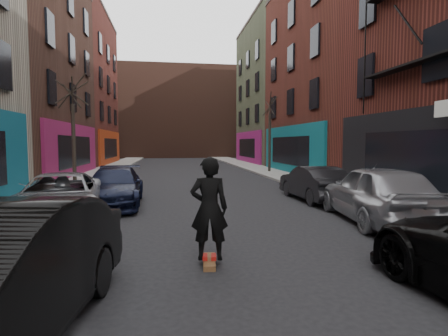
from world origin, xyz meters
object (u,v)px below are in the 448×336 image
object	(u,v)px
parked_right_end	(314,183)
tree_right_far	(270,126)
skateboard	(209,262)
skateboarder	(209,208)
parked_left_end	(114,187)
tree_left_far	(73,121)
parked_left_far	(60,197)
parked_right_far	(377,193)

from	to	relation	value
parked_right_end	tree_right_far	bearing A→B (deg)	-99.43
skateboard	skateboarder	bearing A→B (deg)	0.00
tree_right_far	parked_left_end	bearing A→B (deg)	-127.11
tree_left_far	parked_right_end	world-z (taller)	tree_left_far
tree_left_far	skateboard	world-z (taller)	tree_left_far
parked_left_end	skateboarder	xyz separation A→B (m)	(2.69, -6.62, 0.37)
parked_left_far	skateboarder	distance (m)	5.73
parked_right_end	skateboarder	size ratio (longest dim) A/B	2.15
skateboard	parked_left_far	bearing A→B (deg)	138.16
tree_left_far	skateboard	bearing A→B (deg)	-66.44
tree_right_far	parked_left_far	bearing A→B (deg)	-125.45
parked_right_end	parked_left_end	bearing A→B (deg)	-0.94
parked_left_far	skateboard	bearing A→B (deg)	-54.96
skateboard	skateboarder	xyz separation A→B (m)	(0.00, 0.00, 1.01)
parked_right_far	skateboarder	xyz separation A→B (m)	(-5.11, -2.72, 0.22)
tree_left_far	parked_left_end	xyz separation A→B (m)	(3.00, -6.42, -2.70)
parked_left_end	parked_right_far	bearing A→B (deg)	-28.73
parked_right_far	skateboarder	size ratio (longest dim) A/B	2.57
tree_left_far	parked_right_far	distance (m)	15.16
skateboard	skateboarder	distance (m)	1.01
parked_right_far	skateboard	xyz separation A→B (m)	(-5.11, -2.72, -0.79)
tree_right_far	parked_left_end	distance (m)	15.84
skateboard	parked_left_end	bearing A→B (deg)	118.01
tree_right_far	parked_left_far	distance (m)	18.41
parked_right_far	tree_left_far	bearing A→B (deg)	-35.96
tree_right_far	parked_left_far	world-z (taller)	tree_right_far
parked_left_end	skateboard	size ratio (longest dim) A/B	5.88
parked_left_far	skateboarder	xyz separation A→B (m)	(3.84, -4.23, 0.36)
tree_left_far	parked_left_end	size ratio (longest dim) A/B	1.38
tree_right_far	parked_left_far	size ratio (longest dim) A/B	1.36
skateboarder	parked_left_end	bearing A→B (deg)	-61.99
parked_left_end	skateboarder	bearing A→B (deg)	-70.04
parked_right_far	skateboard	bearing A→B (deg)	35.79
parked_left_end	parked_right_end	xyz separation A→B (m)	(7.58, 0.02, -0.00)
parked_left_far	parked_left_end	size ratio (longest dim) A/B	1.06
tree_left_far	parked_right_end	xyz separation A→B (m)	(10.58, -6.40, -2.70)
tree_left_far	skateboarder	distance (m)	14.42
tree_left_far	parked_right_far	xyz separation A→B (m)	(10.80, -10.33, -2.54)
tree_right_far	parked_right_end	bearing A→B (deg)	-98.33
tree_left_far	skateboard	distance (m)	14.62
parked_right_end	skateboard	bearing A→B (deg)	52.53
tree_left_far	tree_right_far	xyz separation A→B (m)	(12.40, 6.00, 0.15)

